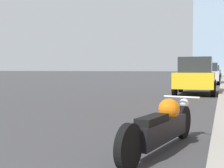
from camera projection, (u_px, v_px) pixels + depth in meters
motorcycle at (162, 126)px, 4.61m from camera, size 0.79×2.60×0.75m
parked_car_yellow at (196, 76)px, 15.08m from camera, size 1.90×3.88×1.79m
parked_car_silver at (207, 74)px, 25.27m from camera, size 1.94×4.12×1.72m
parked_car_white at (210, 72)px, 36.15m from camera, size 2.09×4.54×1.74m
parked_car_black at (214, 71)px, 47.93m from camera, size 1.98×4.45×1.84m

